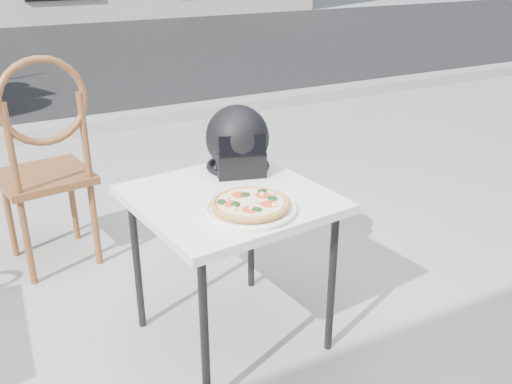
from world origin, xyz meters
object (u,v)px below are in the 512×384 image
helmet (238,142)px  cafe_chair_main (45,155)px  cafe_table_main (230,209)px  plate (250,209)px  pizza (250,203)px

helmet → cafe_chair_main: 1.04m
cafe_table_main → cafe_chair_main: (-0.55, 0.98, 0.01)m
cafe_table_main → helmet: bearing=57.0°
plate → helmet: size_ratio=1.05×
pizza → cafe_chair_main: cafe_chair_main is taller
cafe_chair_main → plate: bearing=108.0°
cafe_table_main → cafe_chair_main: cafe_chair_main is taller
helmet → pizza: bearing=-93.6°
pizza → cafe_chair_main: size_ratio=0.31×
helmet → cafe_chair_main: cafe_chair_main is taller
cafe_table_main → pizza: pizza is taller
cafe_chair_main → pizza: bearing=108.0°
plate → cafe_table_main: bearing=90.4°
cafe_table_main → plate: plate is taller
cafe_table_main → helmet: size_ratio=2.24×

